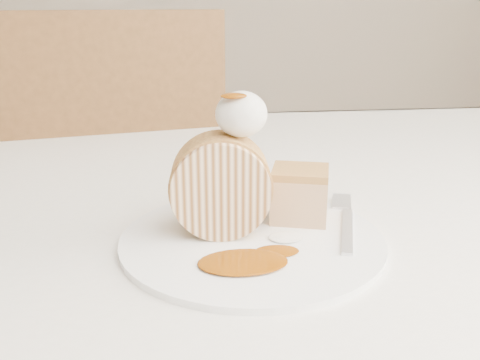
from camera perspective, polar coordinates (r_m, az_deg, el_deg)
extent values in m
cube|color=white|center=(0.64, 0.18, -2.69)|extent=(1.40, 0.90, 0.04)
cube|color=white|center=(1.10, -2.55, -0.11)|extent=(1.40, 0.01, 0.28)
cube|color=brown|center=(1.22, -14.49, -6.30)|extent=(0.52, 0.52, 0.04)
cube|color=brown|center=(0.95, -15.01, 2.76)|extent=(0.45, 0.12, 0.47)
cylinder|color=brown|center=(1.52, -6.85, -10.80)|extent=(0.04, 0.04, 0.44)
cylinder|color=brown|center=(1.51, -21.59, -12.24)|extent=(0.04, 0.04, 0.44)
cylinder|color=white|center=(0.49, 1.29, -6.39)|extent=(0.30, 0.30, 0.01)
cylinder|color=beige|center=(0.49, -2.06, -0.64)|extent=(0.09, 0.06, 0.09)
cube|color=tan|center=(0.53, 6.37, -1.84)|extent=(0.07, 0.06, 0.04)
ellipsoid|color=white|center=(0.48, 0.14, 7.05)|extent=(0.05, 0.05, 0.04)
ellipsoid|color=#753704|center=(0.46, -0.68, 9.60)|extent=(0.02, 0.02, 0.01)
cube|color=silver|center=(0.51, 11.37, -5.26)|extent=(0.06, 0.14, 0.00)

